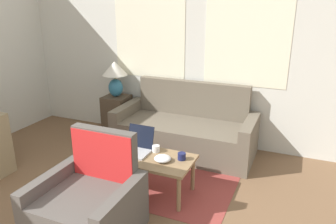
{
  "coord_description": "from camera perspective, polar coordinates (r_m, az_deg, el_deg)",
  "views": [
    {
      "loc": [
        1.36,
        -0.42,
        1.99
      ],
      "look_at": [
        -0.06,
        2.93,
        0.75
      ],
      "focal_mm": 35.0,
      "sensor_mm": 36.0,
      "label": 1
    }
  ],
  "objects": [
    {
      "name": "wall_back",
      "position": [
        4.63,
        5.76,
        10.28
      ],
      "size": [
        6.58,
        0.06,
        2.6
      ],
      "color": "silver",
      "rests_on": "ground_plane"
    },
    {
      "name": "armchair",
      "position": [
        3.1,
        -13.42,
        -15.56
      ],
      "size": [
        0.84,
        0.77,
        0.9
      ],
      "color": "#514C47",
      "rests_on": "ground_plane"
    },
    {
      "name": "cup_yellow",
      "position": [
        3.44,
        2.4,
        -7.72
      ],
      "size": [
        0.08,
        0.08,
        0.07
      ],
      "color": "#191E4C",
      "rests_on": "coffee_table"
    },
    {
      "name": "laptop",
      "position": [
        3.62,
        -5.42,
        -5.99
      ],
      "size": [
        0.3,
        0.32,
        0.26
      ],
      "color": "#B7B7BC",
      "rests_on": "coffee_table"
    },
    {
      "name": "rug",
      "position": [
        4.14,
        -0.1,
        -9.8
      ],
      "size": [
        1.77,
        1.8,
        0.01
      ],
      "color": "brown",
      "rests_on": "ground_plane"
    },
    {
      "name": "table_lamp",
      "position": [
        4.95,
        -9.21,
        6.5
      ],
      "size": [
        0.37,
        0.37,
        0.53
      ],
      "color": "teal",
      "rests_on": "side_table"
    },
    {
      "name": "side_table",
      "position": [
        5.12,
        -8.84,
        -0.56
      ],
      "size": [
        0.36,
        0.36,
        0.61
      ],
      "color": "#4C3D2D",
      "rests_on": "ground_plane"
    },
    {
      "name": "coffee_table",
      "position": [
        3.54,
        -3.56,
        -8.47
      ],
      "size": [
        0.98,
        0.52,
        0.42
      ],
      "color": "#8E704C",
      "rests_on": "ground_plane"
    },
    {
      "name": "couch",
      "position": [
        4.53,
        3.1,
        -3.39
      ],
      "size": [
        1.88,
        0.82,
        0.92
      ],
      "color": "#665B4C",
      "rests_on": "ground_plane"
    },
    {
      "name": "snack_bowl",
      "position": [
        3.41,
        -0.96,
        -8.1
      ],
      "size": [
        0.17,
        0.17,
        0.06
      ],
      "color": "white",
      "rests_on": "coffee_table"
    },
    {
      "name": "cup_navy",
      "position": [
        3.61,
        -2.11,
        -6.39
      ],
      "size": [
        0.08,
        0.08,
        0.07
      ],
      "color": "white",
      "rests_on": "coffee_table"
    }
  ]
}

